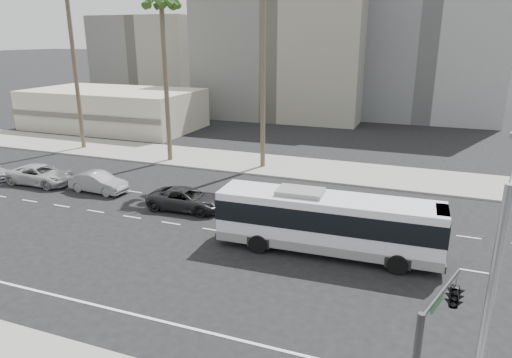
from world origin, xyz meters
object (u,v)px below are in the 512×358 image
at_px(car_c, 41,175).
at_px(palm_mid, 161,4).
at_px(city_bus, 327,221).
at_px(car_a, 187,199).
at_px(car_b, 98,182).
at_px(traffic_signal, 451,300).
at_px(streetlight_corner, 490,304).

height_order(car_c, palm_mid, palm_mid).
distance_m(city_bus, car_c, 24.93).
distance_m(car_a, car_b, 8.29).
distance_m(car_c, traffic_signal, 33.97).
bearing_deg(city_bus, streetlight_corner, -61.95).
bearing_deg(car_c, palm_mid, -32.45).
relative_size(car_b, palm_mid, 0.30).
distance_m(car_a, palm_mid, 19.24).
relative_size(car_c, palm_mid, 0.35).
bearing_deg(car_b, palm_mid, 1.09).
bearing_deg(car_b, city_bus, -99.17).
bearing_deg(car_a, streetlight_corner, -133.26).
bearing_deg(car_a, palm_mid, 32.82).
xyz_separation_m(city_bus, traffic_signal, (5.76, -10.81, 2.64)).
height_order(car_b, car_c, car_c).
relative_size(car_a, traffic_signal, 1.01).
distance_m(car_b, palm_mid, 16.97).
relative_size(car_c, streetlight_corner, 0.64).
distance_m(streetlight_corner, traffic_signal, 1.22).
xyz_separation_m(city_bus, car_b, (-18.84, 4.00, -1.08)).
height_order(city_bus, palm_mid, palm_mid).
height_order(car_b, palm_mid, palm_mid).
xyz_separation_m(traffic_signal, palm_mid, (-24.30, 24.95, 9.89)).
bearing_deg(car_b, traffic_signal, -118.23).
bearing_deg(city_bus, car_a, 161.78).
bearing_deg(car_a, car_c, 83.47).
bearing_deg(city_bus, palm_mid, 140.79).
xyz_separation_m(car_b, streetlight_corner, (25.47, -15.51, 4.21)).
relative_size(car_c, traffic_signal, 1.05).
height_order(car_a, palm_mid, palm_mid).
bearing_deg(car_c, city_bus, -100.86).
xyz_separation_m(car_c, palm_mid, (6.05, 10.15, 13.59)).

